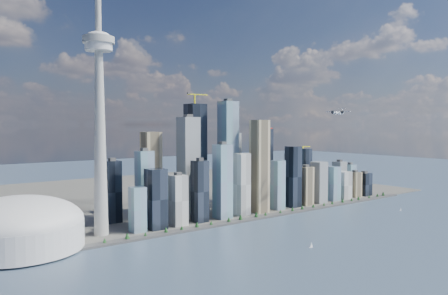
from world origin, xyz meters
TOP-DOWN VIEW (x-y plane):
  - ground at (0.00, 0.00)m, footprint 4000.00×4000.00m
  - seawall at (0.00, 250.00)m, footprint 1100.00×22.00m
  - land at (0.00, 700.00)m, footprint 1400.00×900.00m
  - shoreline_trees at (0.00, 250.00)m, footprint 960.53×7.20m
  - skyscraper_cluster at (59.61, 336.81)m, footprint 736.00×142.00m
  - needle_tower at (-300.00, 310.00)m, footprint 56.00×56.00m
  - dome_stadium at (-440.00, 300.00)m, footprint 200.00×200.00m
  - airplane at (195.83, 170.17)m, footprint 59.95×53.61m
  - sailboat_west at (-49.40, 29.32)m, footprint 7.42×3.27m
  - sailboat_east at (357.56, 112.33)m, footprint 6.11×2.05m

SIDE VIEW (x-z plane):
  - ground at x=0.00m, z-range 0.00..0.00m
  - land at x=0.00m, z-range 0.00..3.00m
  - seawall at x=0.00m, z-range 0.00..4.00m
  - sailboat_east at x=357.56m, z-range -1.51..6.94m
  - sailboat_west at x=-49.40m, z-range -1.84..8.42m
  - shoreline_trees at x=0.00m, z-range 4.38..13.18m
  - dome_stadium at x=-440.00m, z-range -3.56..82.44m
  - skyscraper_cluster at x=59.61m, z-range -51.79..223.17m
  - airplane at x=195.83m, z-range 223.32..238.32m
  - needle_tower at x=-300.00m, z-range -39.41..511.09m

